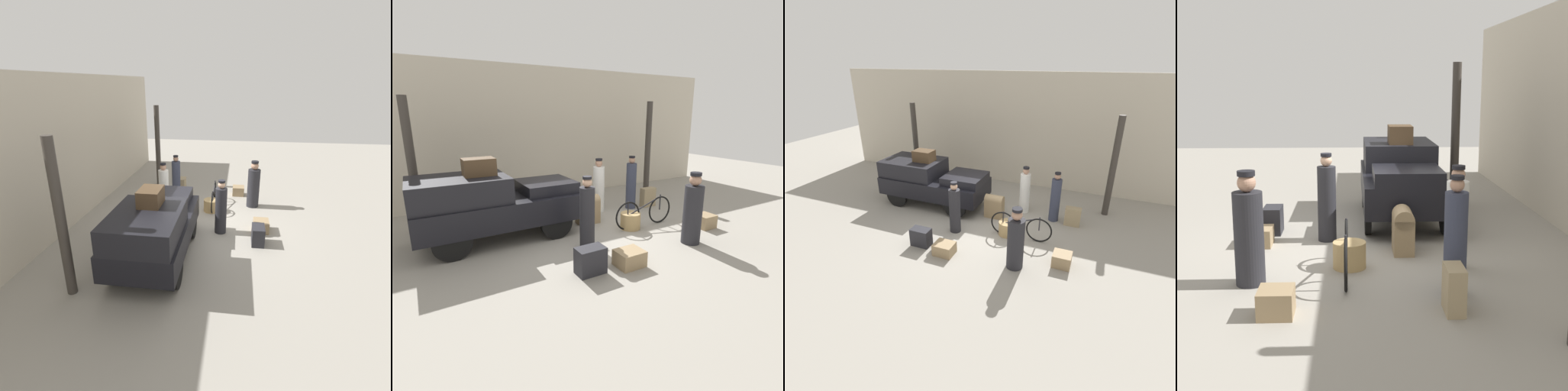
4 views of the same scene
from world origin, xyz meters
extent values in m
plane|color=gray|center=(0.00, 0.00, 0.00)|extent=(30.00, 30.00, 0.00)
cube|color=beige|center=(0.00, 4.08, 2.25)|extent=(16.00, 0.15, 4.50)
cylinder|color=#38332D|center=(-3.54, 2.35, 1.68)|extent=(0.21, 0.21, 3.36)
cylinder|color=#38332D|center=(3.98, 2.35, 1.68)|extent=(0.21, 0.21, 3.36)
cylinder|color=black|center=(-0.70, 1.64, 0.40)|extent=(0.80, 0.12, 0.80)
cylinder|color=black|center=(-0.70, 0.14, 0.40)|extent=(0.80, 0.12, 0.80)
cylinder|color=black|center=(-3.03, 1.64, 0.40)|extent=(0.80, 0.12, 0.80)
cylinder|color=black|center=(-3.03, 0.14, 0.40)|extent=(0.80, 0.12, 0.80)
cube|color=black|center=(-1.86, 0.89, 0.72)|extent=(3.76, 1.66, 0.61)
cube|color=black|center=(-2.71, 0.89, 1.31)|extent=(2.07, 1.52, 0.57)
cube|color=black|center=(-0.64, 0.89, 1.16)|extent=(1.32, 1.29, 0.27)
torus|color=black|center=(2.23, -0.26, 0.38)|extent=(0.76, 0.04, 0.76)
torus|color=black|center=(1.13, -0.26, 0.38)|extent=(0.76, 0.04, 0.76)
cylinder|color=#232328|center=(1.68, -0.26, 0.57)|extent=(1.11, 0.04, 0.41)
cylinder|color=#232328|center=(1.13, -0.26, 0.58)|extent=(0.04, 0.04, 0.40)
cylinder|color=#232328|center=(2.23, -0.26, 0.60)|extent=(0.04, 0.04, 0.43)
cylinder|color=tan|center=(1.26, -0.21, 0.21)|extent=(0.53, 0.53, 0.42)
cylinder|color=white|center=(1.33, 1.48, 0.70)|extent=(0.35, 0.35, 1.40)
sphere|color=tan|center=(1.33, 1.48, 1.51)|extent=(0.22, 0.22, 0.22)
cylinder|color=black|center=(1.33, 1.48, 1.62)|extent=(0.20, 0.20, 0.06)
cylinder|color=#33384C|center=(2.40, 1.25, 0.72)|extent=(0.32, 0.32, 1.45)
sphere|color=tan|center=(2.40, 1.25, 1.55)|extent=(0.20, 0.20, 0.20)
cylinder|color=black|center=(2.40, 1.25, 1.65)|extent=(0.19, 0.19, 0.05)
cylinder|color=#232328|center=(1.92, -1.65, 0.69)|extent=(0.43, 0.43, 1.37)
sphere|color=tan|center=(1.92, -1.65, 1.51)|extent=(0.27, 0.27, 0.27)
cylinder|color=black|center=(1.92, -1.65, 1.64)|extent=(0.25, 0.25, 0.07)
cylinder|color=#232328|center=(-0.29, -0.63, 0.70)|extent=(0.34, 0.34, 1.39)
sphere|color=tan|center=(-0.29, -0.63, 1.50)|extent=(0.21, 0.21, 0.21)
cylinder|color=black|center=(-0.29, -0.63, 1.61)|extent=(0.20, 0.20, 0.06)
cube|color=#937A56|center=(3.04, -1.13, 0.18)|extent=(0.47, 0.45, 0.35)
cube|color=#937A56|center=(-0.02, -1.84, 0.16)|extent=(0.54, 0.46, 0.33)
cube|color=#9E8966|center=(3.02, 1.13, 0.31)|extent=(0.48, 0.24, 0.61)
cube|color=#937A56|center=(0.50, 0.71, 0.31)|extent=(0.62, 0.35, 0.62)
cylinder|color=#937A56|center=(0.50, 0.71, 0.62)|extent=(0.62, 0.35, 0.35)
cube|color=#232328|center=(-0.85, -1.70, 0.26)|extent=(0.56, 0.34, 0.52)
cube|color=#4C3823|center=(-2.24, 0.89, 1.79)|extent=(0.69, 0.50, 0.39)
camera|label=1|loc=(-8.55, -1.03, 4.25)|focal=28.00mm
camera|label=2|loc=(-3.52, -6.20, 2.94)|focal=28.00mm
camera|label=3|loc=(3.56, -7.95, 4.92)|focal=28.00mm
camera|label=4|loc=(9.52, -0.17, 2.90)|focal=50.00mm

